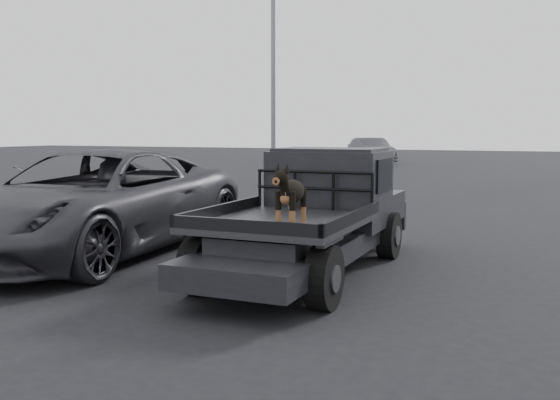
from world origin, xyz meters
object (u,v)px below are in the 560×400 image
at_px(flatbed_ute, 309,242).
at_px(distant_car_a, 371,151).
at_px(parked_suv, 93,202).
at_px(dog, 291,197).

relative_size(flatbed_ute, distant_car_a, 1.11).
height_order(flatbed_ute, distant_car_a, distant_car_a).
bearing_deg(flatbed_ute, parked_suv, -179.26).
xyz_separation_m(dog, distant_car_a, (-7.37, 31.35, -0.49)).
distance_m(flatbed_ute, dog, 1.79).
bearing_deg(distant_car_a, dog, -110.03).
xyz_separation_m(parked_suv, distant_car_a, (-3.16, 29.86, -0.07)).
bearing_deg(flatbed_ute, distant_car_a, 103.25).
height_order(dog, parked_suv, parked_suv).
xyz_separation_m(flatbed_ute, dog, (0.35, -1.55, 0.83)).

